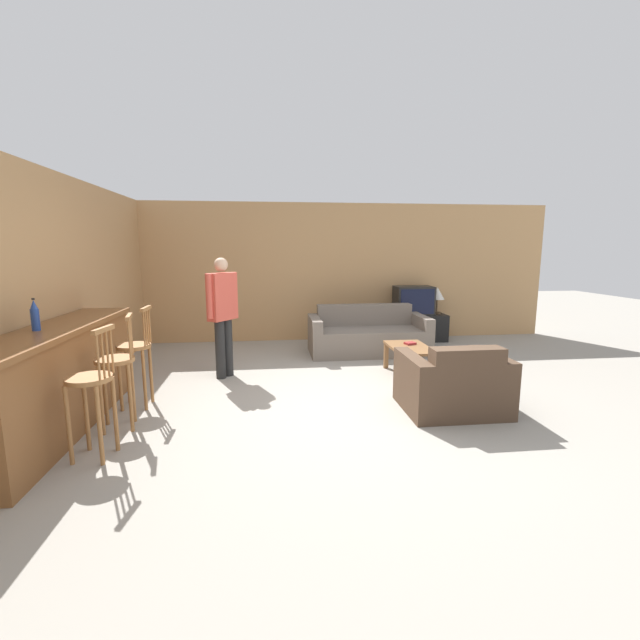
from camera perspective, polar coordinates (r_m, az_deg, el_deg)
The scene contains 16 objects.
ground_plane at distance 4.90m, azimuth 2.83°, elevation -11.51°, with size 24.00×24.00×0.00m, color gray.
wall_back at distance 8.22m, azimuth -1.38°, elevation 6.35°, with size 9.40×0.08×2.60m.
wall_left at distance 6.31m, azimuth -28.71°, elevation 4.21°, with size 0.08×8.67×2.60m.
bar_counter at distance 4.83m, azimuth -31.41°, elevation -6.78°, with size 0.55×2.66×1.03m.
bar_chair_near at distance 4.06m, azimuth -28.15°, elevation -8.26°, with size 0.41×0.41×1.13m.
bar_chair_mid at distance 4.61m, azimuth -25.43°, elevation -6.02°, with size 0.43×0.43×1.13m.
bar_chair_far at distance 5.16m, azimuth -23.36°, elevation -4.29°, with size 0.37×0.37×1.13m.
couch_far at distance 7.31m, azimuth 6.39°, elevation -2.12°, with size 1.98×0.92×0.79m.
armchair_near at distance 4.92m, azimuth 17.33°, elevation -8.27°, with size 1.06×0.87×0.77m.
coffee_table at distance 6.09m, azimuth 11.86°, elevation -4.11°, with size 0.53×0.86×0.41m.
tv_unit at distance 8.42m, azimuth 12.23°, elevation -0.96°, with size 1.25×0.54×0.51m.
tv at distance 8.34m, azimuth 12.36°, elevation 2.58°, with size 0.71×0.46×0.54m.
bottle at distance 4.60m, azimuth -33.75°, elevation 0.46°, with size 0.07×0.07×0.29m.
book_on_table at distance 6.20m, azimuth 11.92°, elevation -3.06°, with size 0.17×0.15×0.03m.
table_lamp at distance 8.49m, azimuth 15.38°, elevation 3.35°, with size 0.27×0.27×0.51m.
person_by_window at distance 5.92m, azimuth -12.85°, elevation 1.21°, with size 0.40×0.47×1.64m.
Camera 1 is at (-0.77, -4.50, 1.76)m, focal length 24.00 mm.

